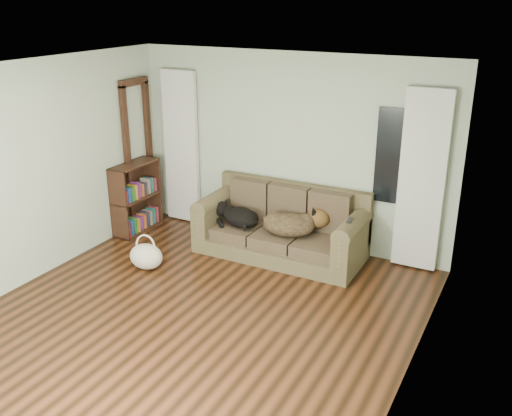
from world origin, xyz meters
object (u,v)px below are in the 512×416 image
at_px(dog_black_lab, 238,216).
at_px(tote_bag, 146,257).
at_px(sofa, 280,223).
at_px(bookshelf, 136,198).
at_px(dog_shepherd, 292,224).

height_order(dog_black_lab, tote_bag, dog_black_lab).
xyz_separation_m(sofa, bookshelf, (-2.22, -0.18, 0.05)).
distance_m(dog_black_lab, tote_bag, 1.34).
distance_m(sofa, tote_bag, 1.78).
bearing_deg(dog_shepherd, sofa, -22.94).
relative_size(dog_black_lab, bookshelf, 0.57).
distance_m(tote_bag, bookshelf, 1.35).
height_order(dog_shepherd, tote_bag, dog_shepherd).
xyz_separation_m(dog_shepherd, bookshelf, (-2.41, -0.14, 0.01)).
bearing_deg(tote_bag, dog_shepherd, 35.96).
relative_size(tote_bag, bookshelf, 0.44).
distance_m(sofa, dog_black_lab, 0.59).
bearing_deg(sofa, bookshelf, -175.26).
xyz_separation_m(dog_black_lab, bookshelf, (-1.64, -0.10, 0.02)).
distance_m(sofa, dog_shepherd, 0.20).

